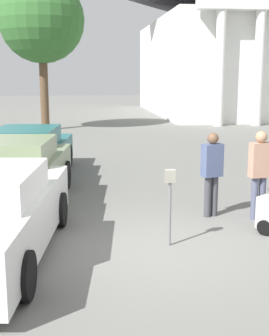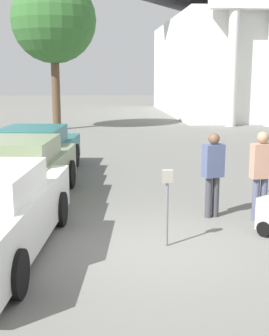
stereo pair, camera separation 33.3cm
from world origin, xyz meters
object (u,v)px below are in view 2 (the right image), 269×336
object	(u,v)px
parked_car_teal	(34,154)
person_supervisor	(261,170)
parking_meter	(167,193)
person_worker	(213,170)
church	(246,33)
parked_car_sage	(19,172)

from	to	relation	value
parked_car_teal	person_supervisor	xyz separation A→B (m)	(5.04, -4.44, 0.35)
parking_meter	person_worker	xyz separation A→B (m)	(1.18, 1.58, 0.07)
church	parked_car_teal	bearing A→B (deg)	-120.99
person_worker	person_supervisor	bearing A→B (deg)	143.45
parked_car_teal	parking_meter	world-z (taller)	parked_car_teal
parking_meter	person_supervisor	size ratio (longest dim) A/B	0.74
parked_car_teal	church	bearing A→B (deg)	65.65
parked_car_sage	parked_car_teal	size ratio (longest dim) A/B	0.91
parked_car_teal	person_worker	bearing A→B (deg)	-38.35
church	parked_car_sage	bearing A→B (deg)	-118.05
parked_car_teal	parking_meter	bearing A→B (deg)	-56.03
person_worker	church	distance (m)	27.38
parked_car_teal	church	distance (m)	25.45
person_worker	church	world-z (taller)	church
parking_meter	person_supervisor	bearing A→B (deg)	31.57
parking_meter	church	bearing A→B (deg)	69.97
parked_car_sage	parking_meter	size ratio (longest dim) A/B	3.66
parked_car_sage	parking_meter	xyz separation A→B (m)	(2.95, -3.01, 0.22)
parked_car_sage	parked_car_teal	bearing A→B (deg)	96.67
parked_car_sage	person_worker	size ratio (longest dim) A/B	2.80
parked_car_sage	person_supervisor	size ratio (longest dim) A/B	2.71
person_worker	church	xyz separation A→B (m)	(8.69, 25.50, 4.91)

